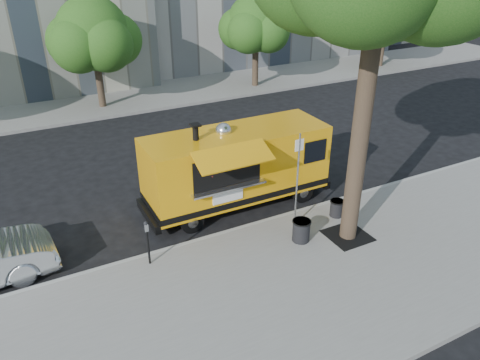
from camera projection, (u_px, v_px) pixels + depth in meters
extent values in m
plane|color=black|center=(227.00, 217.00, 15.05)|extent=(120.00, 120.00, 0.00)
cube|color=gray|center=(297.00, 289.00, 11.87)|extent=(60.00, 6.00, 0.15)
cube|color=#999993|center=(241.00, 229.00, 14.28)|extent=(60.00, 0.14, 0.16)
cube|color=gray|center=(118.00, 100.00, 25.62)|extent=(60.00, 5.00, 0.15)
cylinder|color=#33261C|center=(360.00, 133.00, 12.35)|extent=(0.48, 0.48, 6.50)
cube|color=black|center=(347.00, 235.00, 13.85)|extent=(1.20, 1.20, 0.02)
cylinder|color=#33261C|center=(100.00, 82.00, 23.95)|extent=(0.36, 0.36, 2.60)
sphere|color=#1D5316|center=(93.00, 33.00, 22.84)|extent=(3.60, 3.60, 3.60)
cylinder|color=#33261C|center=(255.00, 63.00, 27.43)|extent=(0.36, 0.36, 2.60)
sphere|color=#1D5316|center=(256.00, 23.00, 26.37)|extent=(3.24, 3.24, 3.24)
cylinder|color=#33261C|center=(382.00, 47.00, 31.72)|extent=(0.36, 0.36, 2.60)
sphere|color=#1D5316|center=(387.00, 8.00, 30.59)|extent=(3.78, 3.78, 3.78)
cylinder|color=silver|center=(297.00, 181.00, 13.71)|extent=(0.06, 0.06, 3.00)
cube|color=white|center=(299.00, 145.00, 13.18)|extent=(0.28, 0.02, 0.35)
cylinder|color=black|center=(148.00, 247.00, 12.44)|extent=(0.06, 0.06, 1.05)
cube|color=silver|center=(146.00, 228.00, 12.15)|extent=(0.10, 0.08, 0.22)
sphere|color=black|center=(146.00, 223.00, 12.09)|extent=(0.11, 0.11, 0.11)
cube|color=#FDAA0D|center=(237.00, 163.00, 15.09)|extent=(5.95, 2.04, 2.15)
cube|color=black|center=(237.00, 187.00, 15.49)|extent=(5.97, 2.06, 0.20)
cube|color=black|center=(312.00, 175.00, 16.85)|extent=(0.19, 1.91, 0.27)
cube|color=black|center=(148.00, 216.00, 14.36)|extent=(0.19, 1.91, 0.27)
cube|color=black|center=(314.00, 137.00, 16.15)|extent=(0.06, 1.61, 0.87)
cylinder|color=black|center=(302.00, 192.00, 15.80)|extent=(0.73, 0.26, 0.73)
cylinder|color=black|center=(276.00, 172.00, 17.13)|extent=(0.73, 0.26, 0.73)
cylinder|color=black|center=(192.00, 221.00, 14.16)|extent=(0.73, 0.26, 0.73)
cylinder|color=black|center=(172.00, 197.00, 15.48)|extent=(0.73, 0.26, 0.73)
cube|color=black|center=(226.00, 170.00, 13.85)|extent=(2.19, 0.19, 0.96)
cube|color=silver|center=(229.00, 188.00, 13.96)|extent=(2.39, 0.36, 0.06)
cube|color=#FDAA0D|center=(234.00, 156.00, 13.17)|extent=(2.30, 0.88, 0.39)
cube|color=white|center=(228.00, 195.00, 14.15)|extent=(1.01, 0.05, 0.46)
cylinder|color=black|center=(196.00, 133.00, 13.93)|extent=(0.18, 0.18, 0.50)
sphere|color=silver|center=(223.00, 131.00, 14.57)|extent=(0.51, 0.51, 0.51)
sphere|color=maroon|center=(207.00, 171.00, 13.89)|extent=(0.77, 0.77, 0.77)
cylinder|color=#FF590C|center=(210.00, 178.00, 13.77)|extent=(0.31, 0.11, 0.31)
cylinder|color=black|center=(337.00, 208.00, 14.73)|extent=(0.42, 0.42, 0.54)
cylinder|color=black|center=(337.00, 201.00, 14.62)|extent=(0.45, 0.45, 0.04)
cylinder|color=black|center=(301.00, 231.00, 13.50)|extent=(0.51, 0.51, 0.66)
cylinder|color=black|center=(302.00, 222.00, 13.35)|extent=(0.55, 0.55, 0.04)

